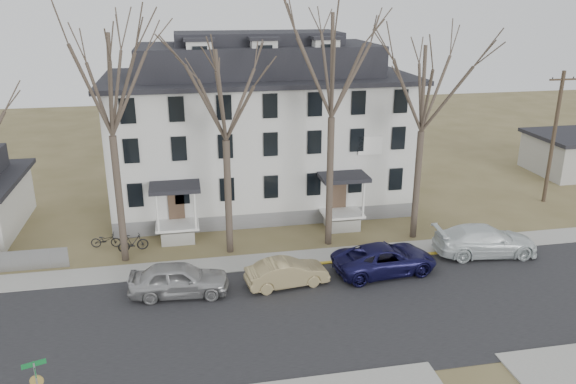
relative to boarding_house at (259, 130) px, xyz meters
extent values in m
plane|color=brown|center=(2.00, -17.95, -5.38)|extent=(120.00, 120.00, 0.00)
cube|color=#27272A|center=(2.00, -15.95, -5.38)|extent=(120.00, 10.00, 0.04)
cube|color=#A09F97|center=(2.00, -9.95, -5.38)|extent=(120.00, 2.00, 0.08)
cube|color=gold|center=(7.00, -10.85, -5.38)|extent=(14.00, 0.25, 0.06)
cube|color=slate|center=(0.00, 0.05, -4.88)|extent=(20.00, 10.00, 1.00)
cube|color=silver|center=(0.00, 0.05, -0.38)|extent=(20.00, 10.00, 8.00)
cube|color=black|center=(0.00, 0.05, 3.72)|extent=(20.80, 10.80, 0.30)
cube|color=black|center=(0.00, 0.05, 4.87)|extent=(16.00, 7.00, 2.00)
cube|color=black|center=(0.00, 0.05, 6.27)|extent=(11.00, 4.50, 0.80)
cube|color=white|center=(-6.00, -5.91, -4.38)|extent=(2.60, 2.00, 0.16)
cube|color=white|center=(4.50, -5.91, -4.38)|extent=(2.60, 2.00, 0.16)
cube|color=white|center=(6.50, -5.03, -0.18)|extent=(1.60, 0.08, 1.20)
cylinder|color=#473B31|center=(-9.00, -8.15, -1.74)|extent=(0.40, 0.40, 7.28)
cylinder|color=#473B31|center=(-3.00, -8.15, -2.00)|extent=(0.40, 0.40, 6.76)
cylinder|color=#473B31|center=(3.00, -8.15, -1.48)|extent=(0.40, 0.40, 7.80)
cylinder|color=#473B31|center=(8.50, -8.15, -2.00)|extent=(0.40, 0.40, 6.76)
cylinder|color=#3D3023|center=(20.50, -3.95, -0.63)|extent=(0.28, 0.28, 9.50)
cube|color=#3D3023|center=(20.50, -3.95, 3.52)|extent=(2.00, 0.12, 0.12)
imported|color=#A4A4A4|center=(-5.97, -12.80, -4.53)|extent=(5.11, 2.39, 1.69)
imported|color=#9C895C|center=(-0.47, -12.88, -4.67)|extent=(4.44, 2.04, 1.41)
imported|color=#13123D|center=(5.03, -12.44, -4.59)|extent=(5.91, 3.17, 1.58)
imported|color=silver|center=(11.54, -11.41, -4.52)|extent=(6.16, 3.02, 1.72)
imported|color=black|center=(-10.25, -6.24, -4.92)|extent=(1.83, 0.81, 0.93)
imported|color=black|center=(-8.60, -7.10, -4.85)|extent=(1.83, 0.84, 1.06)
cube|color=#0C5926|center=(-10.73, -21.33, -2.72)|extent=(0.78, 0.03, 0.19)
cube|color=#0C5926|center=(-10.73, -21.33, -2.94)|extent=(0.03, 0.78, 0.19)
camera|label=1|loc=(-5.35, -38.47, 8.92)|focal=35.00mm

